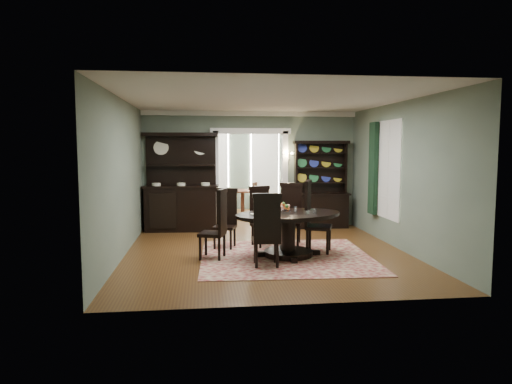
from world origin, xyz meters
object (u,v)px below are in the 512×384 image
sideboard (181,197)px  parlor_table (243,200)px  dining_table (288,226)px  welsh_dresser (321,196)px

sideboard → parlor_table: (1.70, 1.85, -0.31)m
dining_table → welsh_dresser: 3.40m
dining_table → parlor_table: dining_table is taller
dining_table → welsh_dresser: bearing=49.1°
welsh_dresser → parlor_table: size_ratio=2.53×
welsh_dresser → parlor_table: 2.63m
dining_table → parlor_table: bearing=79.5°
sideboard → welsh_dresser: 3.59m
dining_table → sideboard: 3.73m
sideboard → welsh_dresser: bearing=4.3°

